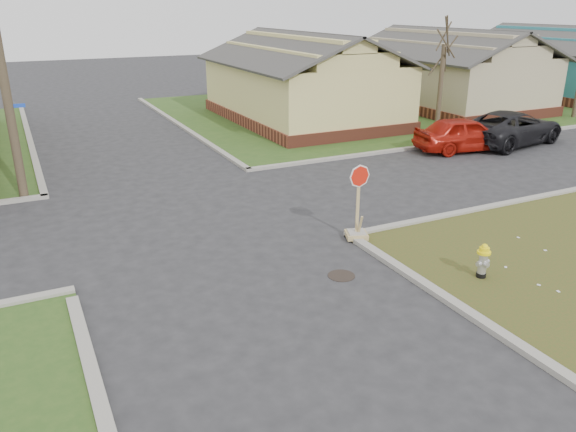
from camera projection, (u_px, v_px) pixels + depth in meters
name	position (u px, v px, depth m)	size (l,w,h in m)	color
ground	(246.00, 286.00, 12.64)	(120.00, 120.00, 0.00)	#262628
verge_far_right	(453.00, 100.00, 36.82)	(37.00, 19.00, 0.05)	#2C4D1B
curbs	(183.00, 216.00, 16.84)	(80.00, 40.00, 0.12)	gray
manhole	(341.00, 276.00, 13.13)	(0.64, 0.64, 0.01)	black
side_house_yellow	(302.00, 80.00, 29.84)	(7.60, 11.60, 4.70)	brown
side_house_tan	(448.00, 70.00, 33.97)	(7.60, 11.60, 4.70)	brown
side_house_teal	(563.00, 63.00, 38.09)	(7.60, 11.60, 4.70)	brown
tree_mid_right	(440.00, 91.00, 26.22)	(0.22, 0.22, 4.20)	#3B3022
fire_hydrant	(483.00, 259.00, 12.82)	(0.31, 0.31, 0.83)	black
stop_sign	(357.00, 222.00, 15.02)	(0.58, 0.56, 2.04)	tan
red_sedan	(465.00, 134.00, 24.03)	(1.75, 4.36, 1.49)	#A9170C
dark_pickup	(511.00, 128.00, 25.25)	(2.49, 5.40, 1.50)	black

